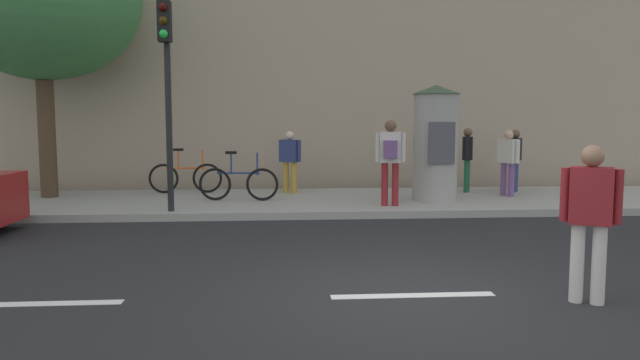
{
  "coord_description": "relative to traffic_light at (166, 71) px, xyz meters",
  "views": [
    {
      "loc": [
        -1.47,
        -6.13,
        1.89
      ],
      "look_at": [
        -0.87,
        2.0,
        1.08
      ],
      "focal_mm": 32.85,
      "sensor_mm": 36.0,
      "label": 1
    }
  ],
  "objects": [
    {
      "name": "ground_plane",
      "position": [
        3.53,
        -5.24,
        -2.84
      ],
      "size": [
        80.0,
        80.0,
        0.0
      ],
      "primitive_type": "plane",
      "color": "#232326"
    },
    {
      "name": "sidewalk_curb",
      "position": [
        3.53,
        1.76,
        -2.76
      ],
      "size": [
        36.0,
        4.0,
        0.15
      ],
      "primitive_type": "cube",
      "color": "#9E9B93",
      "rests_on": "ground_plane"
    },
    {
      "name": "lane_markings",
      "position": [
        3.53,
        -5.24,
        -2.84
      ],
      "size": [
        25.8,
        0.16,
        0.01
      ],
      "color": "silver",
      "rests_on": "ground_plane"
    },
    {
      "name": "building_backdrop",
      "position": [
        3.53,
        6.76,
        2.7
      ],
      "size": [
        36.0,
        5.0,
        11.08
      ],
      "primitive_type": "cube",
      "color": "tan",
      "rests_on": "ground_plane"
    },
    {
      "name": "traffic_light",
      "position": [
        0.0,
        0.0,
        0.0
      ],
      "size": [
        0.24,
        0.45,
        3.97
      ],
      "color": "black",
      "rests_on": "sidewalk_curb"
    },
    {
      "name": "poster_column",
      "position": [
        5.54,
        1.26,
        -1.4
      ],
      "size": [
        1.06,
        1.06,
        2.53
      ],
      "color": "#9E9B93",
      "rests_on": "sidewalk_curb"
    },
    {
      "name": "pedestrian_with_bag",
      "position": [
        5.29,
        -5.62,
        -1.87
      ],
      "size": [
        0.53,
        0.41,
        1.66
      ],
      "color": "silver",
      "rests_on": "ground_plane"
    },
    {
      "name": "pedestrian_tallest",
      "position": [
        2.4,
        2.89,
        -1.79
      ],
      "size": [
        0.54,
        0.54,
        1.51
      ],
      "color": "#B78C33",
      "rests_on": "sidewalk_curb"
    },
    {
      "name": "pedestrian_with_backpack",
      "position": [
        7.45,
        1.87,
        -1.79
      ],
      "size": [
        0.41,
        0.6,
        1.54
      ],
      "color": "#724C84",
      "rests_on": "sidewalk_curb"
    },
    {
      "name": "pedestrian_in_light_jacket",
      "position": [
        6.77,
        2.74,
        -1.78
      ],
      "size": [
        0.36,
        0.53,
        1.58
      ],
      "color": "#1E5938",
      "rests_on": "sidewalk_curb"
    },
    {
      "name": "pedestrian_near_pole",
      "position": [
        7.94,
        2.71,
        -1.77
      ],
      "size": [
        0.52,
        0.56,
        1.54
      ],
      "color": "navy",
      "rests_on": "sidewalk_curb"
    },
    {
      "name": "pedestrian_in_dark_shirt",
      "position": [
        4.4,
        0.51,
        -1.63
      ],
      "size": [
        0.61,
        0.44,
        1.77
      ],
      "color": "maroon",
      "rests_on": "sidewalk_curb"
    },
    {
      "name": "bicycle_leaning",
      "position": [
        -0.16,
        3.03,
        -2.3
      ],
      "size": [
        1.77,
        0.1,
        1.09
      ],
      "color": "black",
      "rests_on": "sidewalk_curb"
    },
    {
      "name": "bicycle_upright",
      "position": [
        1.22,
        1.56,
        -2.3
      ],
      "size": [
        1.77,
        0.26,
        1.09
      ],
      "color": "black",
      "rests_on": "sidewalk_curb"
    }
  ]
}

